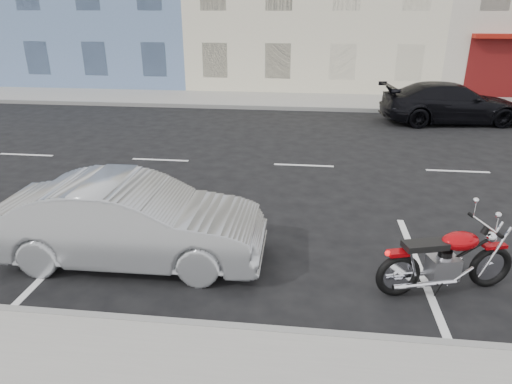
% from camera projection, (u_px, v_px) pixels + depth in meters
% --- Properties ---
extents(ground, '(120.00, 120.00, 0.00)m').
position_uv_depth(ground, '(379.00, 168.00, 12.10)').
color(ground, black).
rests_on(ground, ground).
extents(sidewalk_far, '(80.00, 3.40, 0.15)m').
position_uv_depth(sidewalk_far, '(241.00, 100.00, 20.61)').
color(sidewalk_far, gray).
rests_on(sidewalk_far, ground).
extents(curb_near, '(80.00, 0.12, 0.16)m').
position_uv_depth(curb_near, '(71.00, 317.00, 6.18)').
color(curb_near, gray).
rests_on(curb_near, ground).
extents(curb_far, '(80.00, 0.12, 0.16)m').
position_uv_depth(curb_far, '(235.00, 107.00, 19.05)').
color(curb_far, gray).
rests_on(curb_far, ground).
extents(motorcycle, '(2.11, 0.90, 1.09)m').
position_uv_depth(motorcycle, '(494.00, 258.00, 6.83)').
color(motorcycle, black).
rests_on(motorcycle, ground).
extents(sedan_silver, '(4.38, 1.60, 1.43)m').
position_uv_depth(sedan_silver, '(132.00, 221.00, 7.48)').
color(sedan_silver, '#9C9FA3').
rests_on(sedan_silver, ground).
extents(car_far, '(5.21, 2.67, 1.45)m').
position_uv_depth(car_far, '(451.00, 103.00, 16.60)').
color(car_far, black).
rests_on(car_far, ground).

